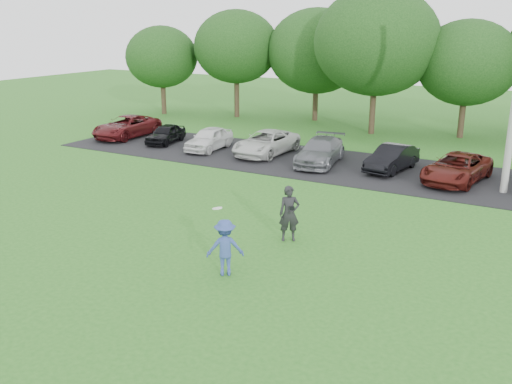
{
  "coord_description": "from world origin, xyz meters",
  "views": [
    {
      "loc": [
        8.73,
        -12.09,
        6.7
      ],
      "look_at": [
        0.0,
        3.5,
        1.3
      ],
      "focal_mm": 40.0,
      "sensor_mm": 36.0,
      "label": 1
    }
  ],
  "objects": [
    {
      "name": "ground",
      "position": [
        0.0,
        0.0,
        0.0
      ],
      "size": [
        100.0,
        100.0,
        0.0
      ],
      "primitive_type": "plane",
      "color": "#27671D",
      "rests_on": "ground"
    },
    {
      "name": "parking_lot",
      "position": [
        0.0,
        13.0,
        0.01
      ],
      "size": [
        32.0,
        6.5,
        0.03
      ],
      "primitive_type": "cube",
      "color": "black",
      "rests_on": "ground"
    },
    {
      "name": "frisbee_player",
      "position": [
        0.99,
        0.02,
        0.8
      ],
      "size": [
        1.18,
        1.06,
        1.97
      ],
      "color": "#344A93",
      "rests_on": "ground"
    },
    {
      "name": "camera_bystander",
      "position": [
        1.39,
        3.15,
        0.89
      ],
      "size": [
        0.78,
        0.71,
        1.78
      ],
      "color": "black",
      "rests_on": "ground"
    },
    {
      "name": "parked_cars",
      "position": [
        -0.63,
        13.08,
        0.63
      ],
      "size": [
        30.46,
        5.08,
        1.26
      ],
      "color": "#521214",
      "rests_on": "parking_lot"
    },
    {
      "name": "tree_row",
      "position": [
        1.51,
        22.76,
        4.91
      ],
      "size": [
        42.39,
        9.85,
        8.64
      ],
      "color": "#38281C",
      "rests_on": "ground"
    }
  ]
}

